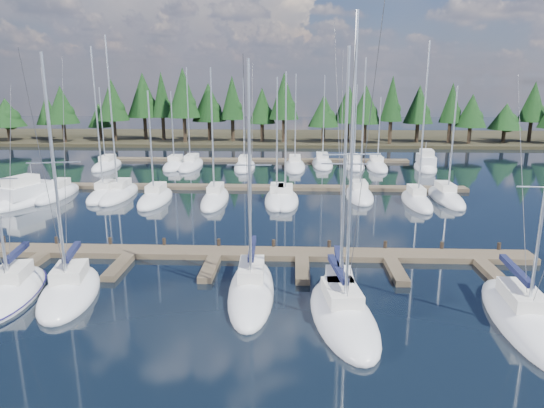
{
  "coord_description": "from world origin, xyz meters",
  "views": [
    {
      "loc": [
        5.27,
        -14.18,
        11.95
      ],
      "look_at": [
        3.75,
        22.0,
        2.8
      ],
      "focal_mm": 32.0,
      "sensor_mm": 36.0,
      "label": 1
    }
  ],
  "objects_px": {
    "front_sailboat_1": "(13,292)",
    "motor_yacht_left": "(27,198)",
    "motor_yacht_right": "(425,165)",
    "front_sailboat_4": "(339,300)",
    "front_sailboat_5": "(343,315)",
    "front_sailboat_3": "(251,289)",
    "main_dock": "(215,256)",
    "front_sailboat_2": "(70,291)",
    "front_sailboat_6": "(523,318)"
  },
  "relations": [
    {
      "from": "front_sailboat_4",
      "to": "motor_yacht_left",
      "type": "bearing_deg",
      "value": 143.49
    },
    {
      "from": "front_sailboat_6",
      "to": "front_sailboat_2",
      "type": "bearing_deg",
      "value": 174.84
    },
    {
      "from": "front_sailboat_2",
      "to": "front_sailboat_3",
      "type": "relative_size",
      "value": 1.02
    },
    {
      "from": "motor_yacht_right",
      "to": "front_sailboat_1",
      "type": "bearing_deg",
      "value": -128.49
    },
    {
      "from": "front_sailboat_3",
      "to": "front_sailboat_6",
      "type": "relative_size",
      "value": 1.06
    },
    {
      "from": "front_sailboat_3",
      "to": "motor_yacht_left",
      "type": "distance_m",
      "value": 32.09
    },
    {
      "from": "front_sailboat_1",
      "to": "motor_yacht_left",
      "type": "bearing_deg",
      "value": 116.9
    },
    {
      "from": "front_sailboat_1",
      "to": "front_sailboat_6",
      "type": "relative_size",
      "value": 0.96
    },
    {
      "from": "front_sailboat_2",
      "to": "front_sailboat_5",
      "type": "bearing_deg",
      "value": -8.4
    },
    {
      "from": "front_sailboat_1",
      "to": "front_sailboat_6",
      "type": "bearing_deg",
      "value": -4.16
    },
    {
      "from": "front_sailboat_2",
      "to": "front_sailboat_3",
      "type": "xyz_separation_m",
      "value": [
        10.37,
        0.72,
        -0.0
      ]
    },
    {
      "from": "front_sailboat_2",
      "to": "motor_yacht_left",
      "type": "xyz_separation_m",
      "value": [
        -14.18,
        21.38,
        0.22
      ]
    },
    {
      "from": "main_dock",
      "to": "front_sailboat_6",
      "type": "height_order",
      "value": "front_sailboat_6"
    },
    {
      "from": "main_dock",
      "to": "front_sailboat_2",
      "type": "xyz_separation_m",
      "value": [
        -7.39,
        -6.38,
        0.09
      ]
    },
    {
      "from": "main_dock",
      "to": "motor_yacht_left",
      "type": "bearing_deg",
      "value": 145.18
    },
    {
      "from": "motor_yacht_left",
      "to": "front_sailboat_2",
      "type": "bearing_deg",
      "value": -56.45
    },
    {
      "from": "front_sailboat_3",
      "to": "motor_yacht_right",
      "type": "height_order",
      "value": "front_sailboat_3"
    },
    {
      "from": "main_dock",
      "to": "motor_yacht_right",
      "type": "xyz_separation_m",
      "value": [
        24.16,
        37.16,
        0.29
      ]
    },
    {
      "from": "motor_yacht_left",
      "to": "front_sailboat_4",
      "type": "bearing_deg",
      "value": -36.51
    },
    {
      "from": "front_sailboat_6",
      "to": "motor_yacht_left",
      "type": "height_order",
      "value": "front_sailboat_6"
    },
    {
      "from": "front_sailboat_3",
      "to": "motor_yacht_left",
      "type": "height_order",
      "value": "front_sailboat_3"
    },
    {
      "from": "front_sailboat_1",
      "to": "front_sailboat_3",
      "type": "bearing_deg",
      "value": 3.84
    },
    {
      "from": "front_sailboat_3",
      "to": "front_sailboat_5",
      "type": "relative_size",
      "value": 0.88
    },
    {
      "from": "main_dock",
      "to": "front_sailboat_3",
      "type": "distance_m",
      "value": 6.4
    },
    {
      "from": "front_sailboat_3",
      "to": "front_sailboat_5",
      "type": "distance_m",
      "value": 5.81
    },
    {
      "from": "front_sailboat_3",
      "to": "front_sailboat_4",
      "type": "bearing_deg",
      "value": -13.4
    },
    {
      "from": "front_sailboat_2",
      "to": "front_sailboat_6",
      "type": "height_order",
      "value": "front_sailboat_2"
    },
    {
      "from": "front_sailboat_1",
      "to": "motor_yacht_right",
      "type": "distance_m",
      "value": 55.88
    },
    {
      "from": "main_dock",
      "to": "motor_yacht_right",
      "type": "distance_m",
      "value": 44.32
    },
    {
      "from": "front_sailboat_3",
      "to": "motor_yacht_right",
      "type": "relative_size",
      "value": 1.5
    },
    {
      "from": "main_dock",
      "to": "front_sailboat_5",
      "type": "distance_m",
      "value": 11.76
    },
    {
      "from": "front_sailboat_2",
      "to": "main_dock",
      "type": "bearing_deg",
      "value": 40.82
    },
    {
      "from": "front_sailboat_5",
      "to": "motor_yacht_right",
      "type": "bearing_deg",
      "value": 70.53
    },
    {
      "from": "front_sailboat_1",
      "to": "front_sailboat_3",
      "type": "xyz_separation_m",
      "value": [
        13.6,
        0.91,
        0.01
      ]
    },
    {
      "from": "front_sailboat_5",
      "to": "front_sailboat_6",
      "type": "distance_m",
      "value": 9.11
    },
    {
      "from": "front_sailboat_4",
      "to": "motor_yacht_right",
      "type": "height_order",
      "value": "front_sailboat_4"
    },
    {
      "from": "front_sailboat_1",
      "to": "front_sailboat_5",
      "type": "relative_size",
      "value": 0.8
    },
    {
      "from": "front_sailboat_6",
      "to": "motor_yacht_right",
      "type": "distance_m",
      "value": 46.29
    },
    {
      "from": "motor_yacht_right",
      "to": "front_sailboat_5",
      "type": "bearing_deg",
      "value": -109.47
    },
    {
      "from": "front_sailboat_5",
      "to": "motor_yacht_left",
      "type": "bearing_deg",
      "value": 141.31
    },
    {
      "from": "front_sailboat_4",
      "to": "front_sailboat_5",
      "type": "height_order",
      "value": "front_sailboat_5"
    },
    {
      "from": "front_sailboat_3",
      "to": "motor_yacht_right",
      "type": "xyz_separation_m",
      "value": [
        21.18,
        42.82,
        0.21
      ]
    },
    {
      "from": "front_sailboat_3",
      "to": "front_sailboat_6",
      "type": "xyz_separation_m",
      "value": [
        14.09,
        -2.93,
        -0.01
      ]
    },
    {
      "from": "motor_yacht_right",
      "to": "front_sailboat_4",
      "type": "bearing_deg",
      "value": -110.24
    },
    {
      "from": "front_sailboat_4",
      "to": "front_sailboat_1",
      "type": "bearing_deg",
      "value": 179.17
    },
    {
      "from": "main_dock",
      "to": "front_sailboat_5",
      "type": "bearing_deg",
      "value": -47.36
    },
    {
      "from": "main_dock",
      "to": "front_sailboat_3",
      "type": "height_order",
      "value": "front_sailboat_3"
    },
    {
      "from": "motor_yacht_left",
      "to": "front_sailboat_6",
      "type": "bearing_deg",
      "value": -31.4
    },
    {
      "from": "main_dock",
      "to": "front_sailboat_3",
      "type": "bearing_deg",
      "value": -62.21
    },
    {
      "from": "front_sailboat_5",
      "to": "front_sailboat_2",
      "type": "bearing_deg",
      "value": 171.6
    }
  ]
}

